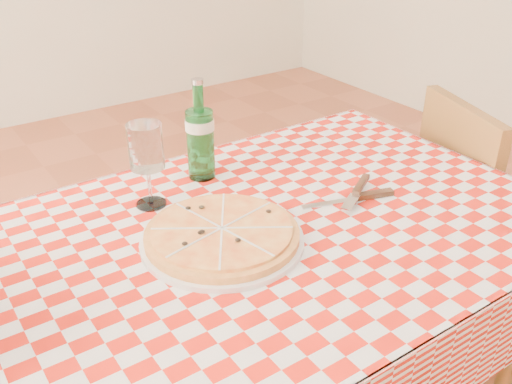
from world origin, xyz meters
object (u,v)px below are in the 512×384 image
dining_table (277,259)px  water_bottle (200,130)px  wine_glass (148,166)px  pizza_plate (222,234)px  chair_near (473,211)px

dining_table → water_bottle: water_bottle is taller
dining_table → wine_glass: bearing=129.7°
wine_glass → water_bottle: bearing=19.6°
pizza_plate → wine_glass: bearing=102.9°
dining_table → chair_near: size_ratio=1.38×
pizza_plate → chair_near: bearing=2.0°
pizza_plate → water_bottle: bearing=67.9°
chair_near → wine_glass: (-1.02, 0.20, 0.36)m
pizza_plate → wine_glass: (-0.05, 0.24, 0.08)m
pizza_plate → water_bottle: water_bottle is taller
dining_table → chair_near: chair_near is taller
wine_glass → chair_near: bearing=-11.2°
dining_table → wine_glass: size_ratio=5.82×
pizza_plate → dining_table: bearing=-1.8°
wine_glass → dining_table: bearing=-50.3°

